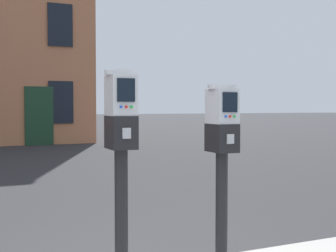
% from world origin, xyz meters
% --- Properties ---
extents(parking_meter_near_kerb, '(0.23, 0.26, 1.48)m').
position_xyz_m(parking_meter_near_kerb, '(-0.20, -0.14, 1.16)').
color(parking_meter_near_kerb, black).
rests_on(parking_meter_near_kerb, sidewalk_slab).
extents(parking_meter_twin_adjacent, '(0.23, 0.26, 1.40)m').
position_xyz_m(parking_meter_twin_adjacent, '(0.60, -0.14, 1.10)').
color(parking_meter_twin_adjacent, black).
rests_on(parking_meter_twin_adjacent, sidewalk_slab).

